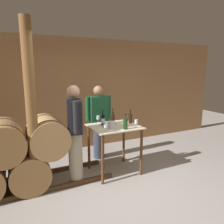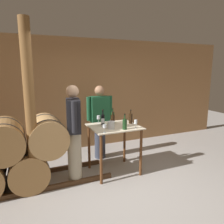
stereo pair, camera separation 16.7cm
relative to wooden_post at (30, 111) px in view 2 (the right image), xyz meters
name	(u,v)px [view 2 (the right image)]	position (x,y,z in m)	size (l,w,h in m)	color
ground_plane	(130,197)	(1.34, -0.72, -1.35)	(14.00, 14.00, 0.00)	#9E9993
back_wall	(84,95)	(1.34, 1.75, 0.00)	(8.40, 0.05, 2.70)	#996B42
tasting_table	(114,136)	(1.46, 0.17, -0.62)	(0.91, 0.79, 0.92)	beige
wooden_post	(30,111)	(0.00, 0.00, 0.00)	(0.16, 0.16, 2.70)	brown
wine_bottle_far_left	(103,119)	(1.30, 0.34, -0.32)	(0.07, 0.07, 0.30)	black
wine_bottle_left	(113,119)	(1.49, 0.30, -0.33)	(0.08, 0.08, 0.26)	black
wine_bottle_center	(113,117)	(1.54, 0.41, -0.31)	(0.07, 0.07, 0.29)	#193819
wine_bottle_right	(125,124)	(1.54, -0.11, -0.33)	(0.08, 0.08, 0.28)	#193819
wine_bottle_far_right	(131,118)	(1.84, 0.22, -0.32)	(0.07, 0.07, 0.27)	black
wine_glass_near_left	(104,126)	(1.14, -0.15, -0.32)	(0.07, 0.07, 0.14)	silver
wine_glass_near_center	(103,121)	(1.24, 0.20, -0.32)	(0.07, 0.07, 0.15)	silver
wine_glass_near_right	(98,118)	(1.27, 0.50, -0.32)	(0.06, 0.06, 0.15)	silver
wine_glass_far_side	(136,122)	(1.75, -0.12, -0.32)	(0.06, 0.06, 0.15)	silver
ice_bucket	(111,125)	(1.34, 0.02, -0.36)	(0.13, 0.13, 0.13)	silver
person_host	(100,121)	(1.46, 0.94, -0.49)	(0.59, 0.24, 1.62)	#333847
person_visitor_with_scarf	(74,132)	(0.68, 0.10, -0.44)	(0.29, 0.58, 1.71)	#B7AD93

